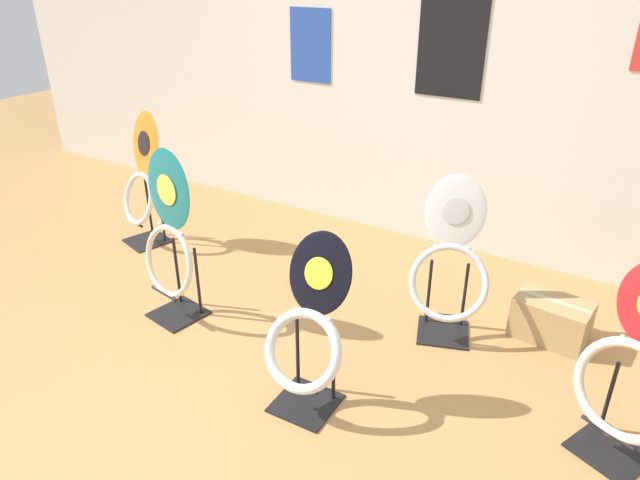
% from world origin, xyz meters
% --- Properties ---
extents(ground_plane, '(14.00, 14.00, 0.00)m').
position_xyz_m(ground_plane, '(0.00, 0.00, 0.00)').
color(ground_plane, '#B7844C').
extents(wall_back, '(8.00, 0.07, 2.60)m').
position_xyz_m(wall_back, '(0.00, 2.34, 1.30)').
color(wall_back, silver).
rests_on(wall_back, ground_plane).
extents(toilet_seat_display_jazz_black, '(0.39, 0.36, 0.83)m').
position_xyz_m(toilet_seat_display_jazz_black, '(0.44, 0.37, 0.38)').
color(toilet_seat_display_jazz_black, black).
rests_on(toilet_seat_display_jazz_black, ground_plane).
extents(toilet_seat_display_crimson_swirl, '(0.45, 0.37, 0.91)m').
position_xyz_m(toilet_seat_display_crimson_swirl, '(1.70, 0.78, 0.40)').
color(toilet_seat_display_crimson_swirl, black).
rests_on(toilet_seat_display_crimson_swirl, ground_plane).
extents(toilet_seat_display_teal_sax, '(0.43, 0.32, 1.01)m').
position_xyz_m(toilet_seat_display_teal_sax, '(-0.61, 0.60, 0.47)').
color(toilet_seat_display_teal_sax, black).
rests_on(toilet_seat_display_teal_sax, ground_plane).
extents(toilet_seat_display_white_plain, '(0.47, 0.44, 0.88)m').
position_xyz_m(toilet_seat_display_white_plain, '(0.78, 1.25, 0.41)').
color(toilet_seat_display_white_plain, black).
rests_on(toilet_seat_display_white_plain, ground_plane).
extents(toilet_seat_display_orange_sun, '(0.44, 0.36, 0.96)m').
position_xyz_m(toilet_seat_display_orange_sun, '(-1.50, 1.22, 0.46)').
color(toilet_seat_display_orange_sun, black).
rests_on(toilet_seat_display_orange_sun, ground_plane).
extents(paint_can, '(0.15, 0.15, 0.16)m').
position_xyz_m(paint_can, '(-0.19, 1.29, 0.08)').
color(paint_can, red).
rests_on(paint_can, ground_plane).
extents(storage_box, '(0.41, 0.29, 0.24)m').
position_xyz_m(storage_box, '(1.30, 1.50, 0.12)').
color(storage_box, tan).
rests_on(storage_box, ground_plane).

